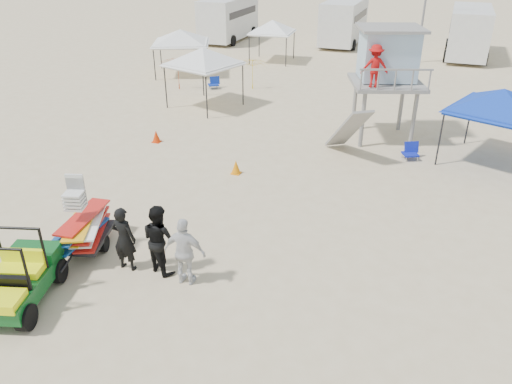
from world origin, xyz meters
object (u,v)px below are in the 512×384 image
(surf_trailer, at_px, (82,225))
(lifeguard_tower, at_px, (387,59))
(man_left, at_px, (124,239))
(canopy_blue, at_px, (504,93))
(utility_cart, at_px, (15,274))

(surf_trailer, distance_m, lifeguard_tower, 13.22)
(surf_trailer, distance_m, man_left, 1.54)
(canopy_blue, bearing_deg, utility_cart, -129.88)
(man_left, xyz_separation_m, lifeguard_tower, (4.61, 11.76, 2.37))
(utility_cart, height_order, man_left, same)
(surf_trailer, height_order, lifeguard_tower, lifeguard_tower)
(utility_cart, bearing_deg, man_left, 53.21)
(surf_trailer, xyz_separation_m, man_left, (1.51, -0.30, 0.08))
(surf_trailer, height_order, man_left, surf_trailer)
(utility_cart, relative_size, surf_trailer, 1.12)
(surf_trailer, xyz_separation_m, canopy_blue, (10.37, 10.09, 1.89))
(man_left, distance_m, canopy_blue, 13.77)
(utility_cart, distance_m, man_left, 2.54)
(lifeguard_tower, bearing_deg, utility_cart, -113.95)
(man_left, bearing_deg, utility_cart, 52.31)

